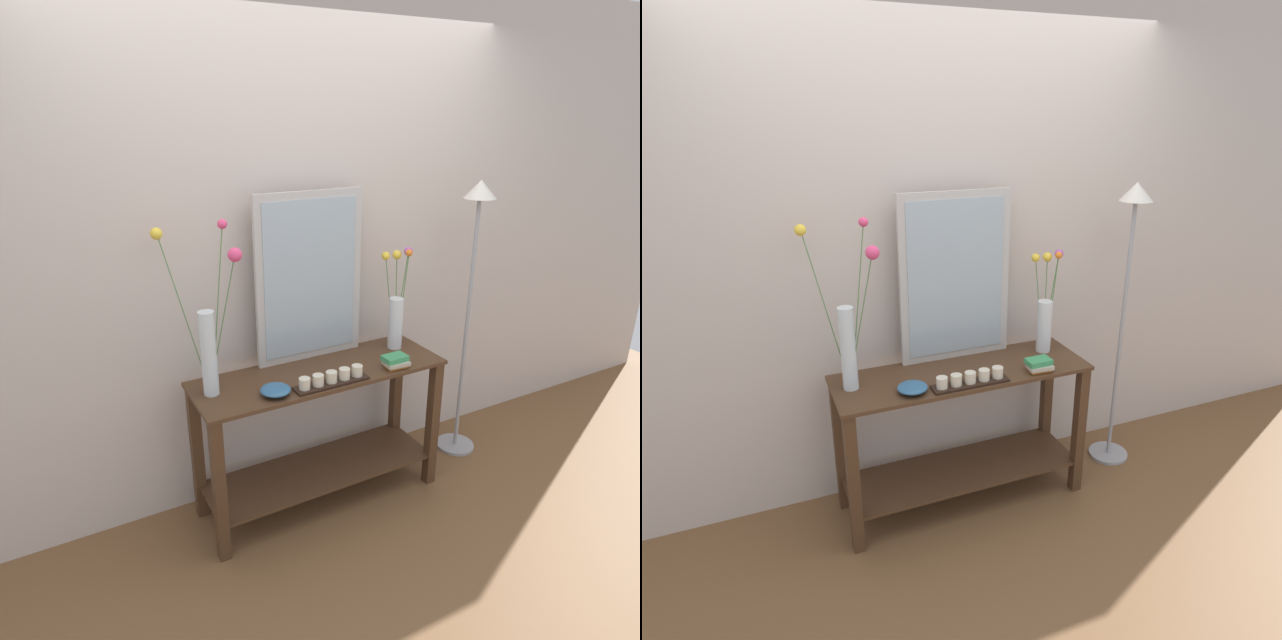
{
  "view_description": "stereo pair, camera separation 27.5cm",
  "coord_description": "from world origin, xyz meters",
  "views": [
    {
      "loc": [
        -1.22,
        -2.26,
        2.05
      ],
      "look_at": [
        0.0,
        0.0,
        1.07
      ],
      "focal_mm": 30.96,
      "sensor_mm": 36.0,
      "label": 1
    },
    {
      "loc": [
        -0.97,
        -2.38,
        2.05
      ],
      "look_at": [
        0.0,
        0.0,
        1.07
      ],
      "focal_mm": 30.96,
      "sensor_mm": 36.0,
      "label": 2
    }
  ],
  "objects": [
    {
      "name": "mirror_leaning",
      "position": [
        0.04,
        0.18,
        1.24
      ],
      "size": [
        0.6,
        0.03,
        0.89
      ],
      "color": "#B7B2AD",
      "rests_on": "console_table"
    },
    {
      "name": "tall_vase_left",
      "position": [
        -0.56,
        0.04,
        1.09
      ],
      "size": [
        0.33,
        0.31,
        0.81
      ],
      "color": "silver",
      "rests_on": "console_table"
    },
    {
      "name": "candle_tray",
      "position": [
        -0.02,
        -0.15,
        0.82
      ],
      "size": [
        0.39,
        0.09,
        0.07
      ],
      "color": "black",
      "rests_on": "console_table"
    },
    {
      "name": "wall_back",
      "position": [
        0.0,
        0.34,
        1.35
      ],
      "size": [
        6.4,
        0.08,
        2.7
      ],
      "primitive_type": "cube",
      "color": "beige",
      "rests_on": "ground"
    },
    {
      "name": "ground_plane",
      "position": [
        0.0,
        0.0,
        -0.01
      ],
      "size": [
        7.0,
        6.0,
        0.02
      ],
      "primitive_type": "cube",
      "color": "brown"
    },
    {
      "name": "decorative_bowl",
      "position": [
        -0.31,
        -0.12,
        0.81
      ],
      "size": [
        0.15,
        0.15,
        0.04
      ],
      "color": "#2D5B84",
      "rests_on": "console_table"
    },
    {
      "name": "book_stack",
      "position": [
        0.37,
        -0.15,
        0.82
      ],
      "size": [
        0.13,
        0.1,
        0.06
      ],
      "color": "orange",
      "rests_on": "console_table"
    },
    {
      "name": "console_table",
      "position": [
        0.0,
        0.0,
        0.48
      ],
      "size": [
        1.33,
        0.43,
        0.79
      ],
      "color": "#472D1C",
      "rests_on": "ground"
    },
    {
      "name": "floor_lamp",
      "position": [
        1.01,
        0.02,
        1.15
      ],
      "size": [
        0.24,
        0.24,
        1.7
      ],
      "color": "#9E9EA3",
      "rests_on": "ground"
    },
    {
      "name": "vase_right",
      "position": [
        0.53,
        0.08,
        1.0
      ],
      "size": [
        0.16,
        0.15,
        0.56
      ],
      "color": "silver",
      "rests_on": "console_table"
    }
  ]
}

